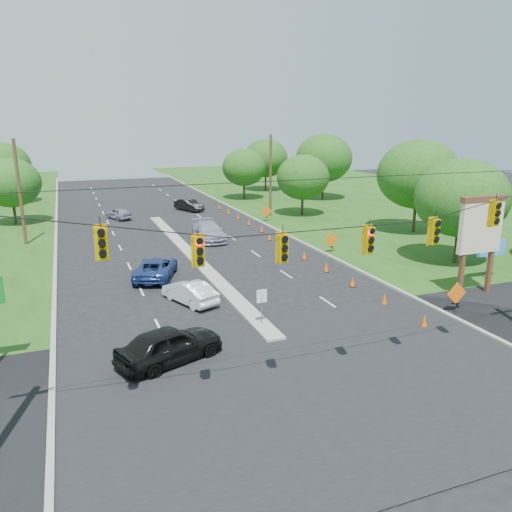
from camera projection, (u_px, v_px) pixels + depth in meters
name	position (u px, v px, depth m)	size (l,w,h in m)	color
ground	(315.00, 381.00, 20.50)	(160.00, 160.00, 0.00)	black
grass_right	(493.00, 231.00, 48.88)	(40.00, 160.00, 0.06)	#1E4714
cross_street	(315.00, 381.00, 20.50)	(160.00, 14.00, 0.02)	black
curb_left	(56.00, 242.00, 44.07)	(0.25, 110.00, 0.16)	gray
curb_right	(267.00, 226.00, 51.04)	(0.25, 110.00, 0.16)	gray
median	(192.00, 257.00, 39.44)	(1.00, 34.00, 0.18)	gray
median_sign	(262.00, 300.00, 25.53)	(0.55, 0.06, 2.05)	gray
signal_span	(331.00, 272.00, 18.28)	(25.60, 0.32, 9.00)	#422D1C
utility_pole_far_left	(20.00, 193.00, 42.07)	(0.28, 0.28, 9.00)	#422D1C
utility_pole_far_right	(270.00, 176.00, 55.20)	(0.28, 0.28, 9.00)	#422D1C
pylon_sign	(482.00, 230.00, 29.98)	(5.90, 2.30, 6.12)	#59331E
cone_0	(424.00, 321.00, 25.83)	(0.32, 0.32, 0.70)	#FF5500
cone_1	(385.00, 299.00, 28.99)	(0.32, 0.32, 0.70)	#FF5500
cone_2	(353.00, 282.00, 32.15)	(0.32, 0.32, 0.70)	#FF5500
cone_3	(326.00, 267.00, 35.30)	(0.32, 0.32, 0.70)	#FF5500
cone_4	(304.00, 255.00, 38.46)	(0.32, 0.32, 0.70)	#FF5500
cone_5	(286.00, 245.00, 41.62)	(0.32, 0.32, 0.70)	#FF5500
cone_6	(270.00, 237.00, 44.77)	(0.32, 0.32, 0.70)	#FF5500
cone_7	(262.00, 228.00, 48.14)	(0.32, 0.32, 0.70)	#FF5500
cone_8	(249.00, 222.00, 51.29)	(0.32, 0.32, 0.70)	#FF5500
cone_9	(238.00, 216.00, 54.45)	(0.32, 0.32, 0.70)	#FF5500
cone_10	(228.00, 211.00, 57.60)	(0.32, 0.32, 0.70)	#FF5500
cone_11	(219.00, 206.00, 60.76)	(0.32, 0.32, 0.70)	#FF5500
work_sign_0	(457.00, 294.00, 27.55)	(1.27, 0.58, 1.37)	black
work_sign_1	(332.00, 240.00, 40.17)	(1.27, 0.58, 1.37)	black
work_sign_2	(266.00, 212.00, 52.80)	(1.27, 0.58, 1.37)	black
tree_5	(11.00, 183.00, 50.61)	(5.88, 5.88, 6.86)	black
tree_6	(3.00, 165.00, 63.29)	(6.72, 6.72, 7.84)	black
tree_7	(462.00, 198.00, 36.24)	(6.72, 6.72, 7.84)	black
tree_8	(418.00, 174.00, 46.48)	(7.56, 7.56, 8.82)	black
tree_9	(303.00, 177.00, 55.55)	(5.88, 5.88, 6.86)	black
tree_10	(324.00, 158.00, 67.01)	(7.56, 7.56, 8.82)	black
tree_11	(266.00, 158.00, 75.71)	(6.72, 6.72, 7.84)	black
tree_12	(244.00, 167.00, 67.49)	(5.88, 5.88, 6.86)	black
black_sedan	(170.00, 345.00, 21.93)	(1.96, 4.87, 1.66)	black
white_sedan	(190.00, 292.00, 29.21)	(1.39, 4.00, 1.32)	silver
blue_pickup	(156.00, 268.00, 33.85)	(2.38, 5.16, 1.43)	navy
silver_car_far	(209.00, 231.00, 44.78)	(2.26, 5.57, 1.62)	#A298BA
silver_car_oncoming	(119.00, 213.00, 54.44)	(1.49, 3.71, 1.27)	gray
dark_car_receding	(189.00, 205.00, 59.64)	(1.48, 4.25, 1.40)	black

